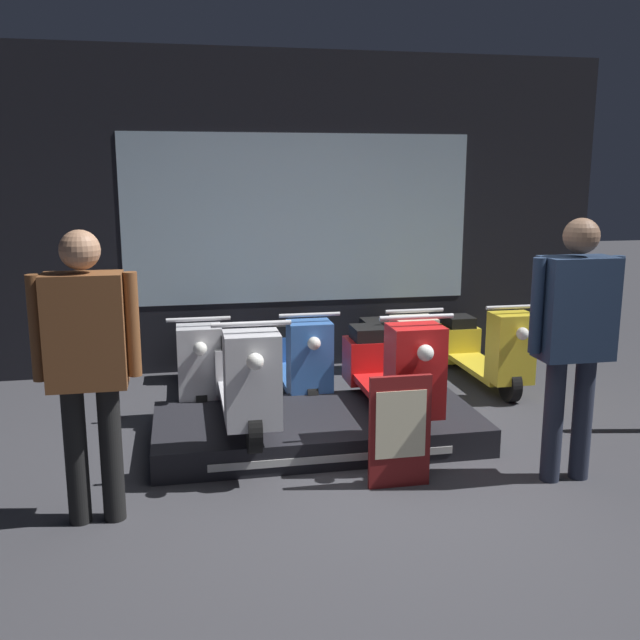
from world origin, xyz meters
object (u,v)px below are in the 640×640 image
(scooter_backrow_2, at_px, (394,354))
(price_sign_board, at_px, (400,431))
(person_right_browsing, at_px, (575,327))
(scooter_backrow_3, at_px, (484,349))
(scooter_display_right, at_px, (390,370))
(scooter_backrow_1, at_px, (299,358))
(scooter_display_left, at_px, (245,378))
(scooter_backrow_0, at_px, (199,363))
(person_left_browsing, at_px, (87,354))

(scooter_backrow_2, relative_size, price_sign_board, 2.20)
(person_right_browsing, bearing_deg, scooter_backrow_3, 80.19)
(scooter_backrow_2, height_order, scooter_backrow_3, same)
(scooter_backrow_3, height_order, price_sign_board, scooter_backrow_3)
(scooter_display_right, relative_size, scooter_backrow_2, 1.00)
(scooter_backrow_1, xyz_separation_m, scooter_backrow_2, (0.91, 0.00, 0.00))
(price_sign_board, bearing_deg, scooter_backrow_2, 74.08)
(scooter_display_left, relative_size, scooter_backrow_1, 1.00)
(scooter_backrow_0, xyz_separation_m, scooter_backrow_1, (0.91, 0.00, 0.00))
(scooter_display_right, bearing_deg, scooter_backrow_1, 111.60)
(person_left_browsing, height_order, person_right_browsing, person_right_browsing)
(scooter_backrow_1, distance_m, price_sign_board, 2.11)
(scooter_backrow_0, distance_m, scooter_backrow_3, 2.73)
(scooter_backrow_0, bearing_deg, scooter_backrow_3, 0.00)
(scooter_display_right, bearing_deg, person_left_browsing, -155.80)
(scooter_display_right, height_order, person_left_browsing, person_left_browsing)
(person_right_browsing, distance_m, price_sign_board, 1.31)
(scooter_backrow_3, xyz_separation_m, person_left_browsing, (-3.39, -2.18, 0.68))
(scooter_backrow_2, bearing_deg, scooter_backrow_3, 0.00)
(scooter_display_right, distance_m, scooter_backrow_0, 1.89)
(person_left_browsing, relative_size, person_right_browsing, 0.98)
(scooter_backrow_2, distance_m, scooter_backrow_3, 0.91)
(scooter_backrow_1, height_order, person_left_browsing, person_left_browsing)
(scooter_display_right, distance_m, price_sign_board, 0.87)
(person_right_browsing, bearing_deg, scooter_display_right, 135.45)
(scooter_display_left, xyz_separation_m, scooter_backrow_0, (-0.30, 1.25, -0.21))
(scooter_display_left, distance_m, person_right_browsing, 2.30)
(scooter_backrow_0, distance_m, price_sign_board, 2.42)
(scooter_backrow_3, bearing_deg, person_right_browsing, -99.81)
(scooter_display_right, relative_size, scooter_backrow_0, 1.00)
(scooter_backrow_2, bearing_deg, scooter_display_left, -140.40)
(person_right_browsing, bearing_deg, scooter_display_left, 155.58)
(scooter_backrow_0, height_order, scooter_backrow_1, same)
(scooter_backrow_1, bearing_deg, scooter_backrow_2, 0.00)
(scooter_display_right, distance_m, scooter_backrow_3, 1.83)
(scooter_backrow_3, height_order, person_left_browsing, person_left_browsing)
(scooter_backrow_0, xyz_separation_m, person_right_browsing, (2.35, -2.18, 0.71))
(person_left_browsing, bearing_deg, scooter_backrow_0, 73.11)
(scooter_backrow_2, height_order, person_right_browsing, person_right_browsing)
(person_right_browsing, xyz_separation_m, price_sign_board, (-1.13, 0.10, -0.67))
(scooter_display_left, distance_m, scooter_backrow_2, 1.98)
(scooter_display_right, relative_size, price_sign_board, 2.20)
(person_left_browsing, bearing_deg, scooter_display_right, 24.20)
(price_sign_board, bearing_deg, person_left_browsing, -177.00)
(scooter_display_right, xyz_separation_m, person_left_browsing, (-2.07, -0.93, 0.46))
(scooter_backrow_1, relative_size, scooter_backrow_3, 1.00)
(scooter_display_right, height_order, scooter_backrow_3, scooter_display_right)
(scooter_backrow_1, height_order, person_right_browsing, person_right_browsing)
(scooter_backrow_0, xyz_separation_m, scooter_backrow_3, (2.73, 0.00, 0.00))
(scooter_backrow_0, bearing_deg, person_left_browsing, -106.89)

